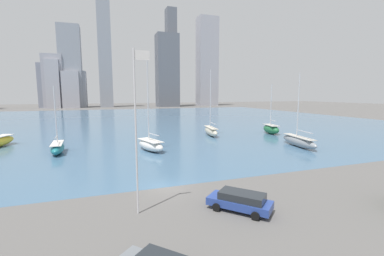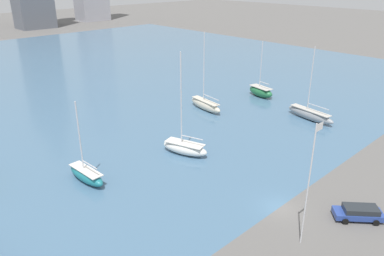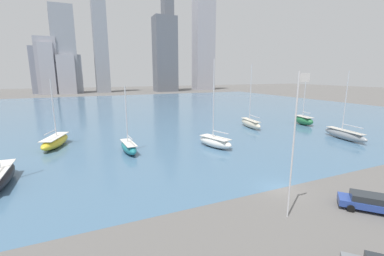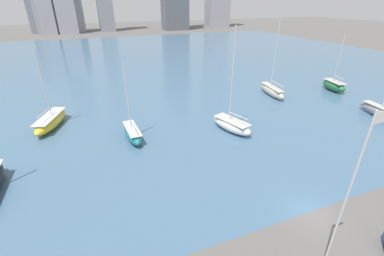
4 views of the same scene
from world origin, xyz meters
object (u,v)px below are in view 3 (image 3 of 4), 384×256
sailboat_green (304,120)px  sailboat_gray (345,134)px  flag_pole (294,143)px  sailboat_yellow (55,141)px  sailboat_cream (251,123)px  sailboat_teal (129,147)px  parked_wagon_blue (371,202)px  sailboat_white (215,141)px

sailboat_green → sailboat_gray: sailboat_gray is taller
flag_pole → sailboat_yellow: bearing=121.3°
sailboat_cream → flag_pole: bearing=-113.5°
flag_pole → sailboat_teal: 27.69m
sailboat_green → parked_wagon_blue: size_ratio=2.27×
flag_pole → sailboat_cream: sailboat_cream is taller
sailboat_cream → parked_wagon_blue: 38.19m
flag_pole → sailboat_yellow: size_ratio=1.09×
sailboat_teal → flag_pole: bearing=-72.6°
flag_pole → sailboat_cream: (20.86, 33.65, -5.81)m
sailboat_green → flag_pole: bearing=-128.3°
sailboat_yellow → sailboat_white: 28.04m
sailboat_yellow → sailboat_white: size_ratio=0.78×
sailboat_yellow → sailboat_teal: sailboat_yellow is taller
sailboat_yellow → sailboat_white: sailboat_white is taller
sailboat_cream → sailboat_green: bearing=-0.6°
sailboat_white → sailboat_yellow: bearing=138.1°
sailboat_teal → sailboat_cream: (30.28, 8.30, 0.13)m
sailboat_green → sailboat_cream: bearing=-178.6°
flag_pole → sailboat_teal: (-9.42, 25.35, -5.94)m
flag_pole → sailboat_green: bearing=41.4°
sailboat_teal → parked_wagon_blue: size_ratio=2.08×
sailboat_cream → sailboat_white: bearing=-136.4°
sailboat_teal → parked_wagon_blue: sailboat_teal is taller
sailboat_teal → sailboat_white: (14.39, -2.97, 0.08)m
sailboat_gray → parked_wagon_blue: (-22.98, -19.14, -0.17)m
sailboat_cream → sailboat_gray: bearing=-51.0°
sailboat_green → parked_wagon_blue: (-27.67, -33.61, -0.29)m
sailboat_teal → sailboat_cream: 31.40m
flag_pole → sailboat_teal: bearing=110.4°
sailboat_white → sailboat_gray: bearing=-29.7°
sailboat_white → sailboat_green: bearing=-1.3°
parked_wagon_blue → sailboat_yellow: bearing=86.1°
sailboat_yellow → sailboat_cream: (41.45, -0.23, 0.06)m
sailboat_white → sailboat_teal: bearing=150.6°
sailboat_gray → parked_wagon_blue: size_ratio=2.56×
sailboat_yellow → parked_wagon_blue: sailboat_yellow is taller
sailboat_yellow → sailboat_green: 56.18m
flag_pole → parked_wagon_blue: size_ratio=2.49×
sailboat_cream → sailboat_green: sailboat_cream is taller
flag_pole → sailboat_yellow: flag_pole is taller
sailboat_yellow → sailboat_white: bearing=-5.0°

